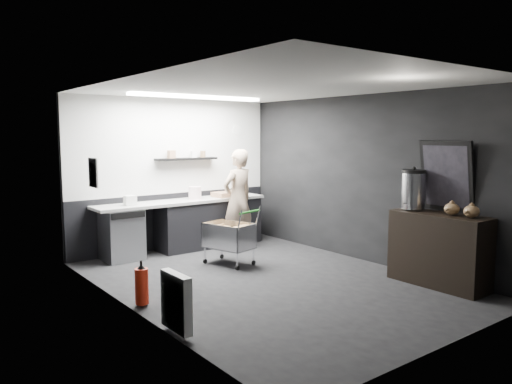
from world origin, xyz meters
TOP-DOWN VIEW (x-y plane):
  - floor at (0.00, 0.00)m, footprint 5.50×5.50m
  - ceiling at (0.00, 0.00)m, footprint 5.50×5.50m
  - wall_back at (0.00, 2.75)m, footprint 5.50×0.00m
  - wall_front at (0.00, -2.75)m, footprint 5.50×0.00m
  - wall_left at (-2.00, 0.00)m, footprint 0.00×5.50m
  - wall_right at (2.00, 0.00)m, footprint 0.00×5.50m
  - kitchen_wall_panel at (0.00, 2.73)m, footprint 3.95×0.02m
  - dado_panel at (0.00, 2.73)m, footprint 3.95×0.02m
  - floating_shelf at (0.20, 2.62)m, footprint 1.20×0.22m
  - wall_clock at (1.40, 2.72)m, footprint 0.20×0.03m
  - poster at (-1.98, 1.30)m, footprint 0.02×0.30m
  - poster_red_band at (-1.98, 1.30)m, footprint 0.02×0.22m
  - radiator at (-1.94, -0.90)m, footprint 0.10×0.50m
  - ceiling_strip at (0.00, 1.85)m, footprint 2.40×0.20m
  - prep_counter at (0.14, 2.42)m, footprint 3.20×0.61m
  - person at (0.88, 1.97)m, footprint 0.71×0.51m
  - shopping_cart at (0.09, 1.11)m, footprint 0.68×0.94m
  - sideboard at (1.74, -1.53)m, footprint 0.57×1.32m
  - fire_extinguisher at (-1.85, 0.13)m, footprint 0.16×0.16m
  - cardboard_box at (0.88, 2.37)m, footprint 0.46×0.36m
  - pink_tub at (0.25, 2.42)m, footprint 0.23×0.23m
  - white_container at (-1.01, 2.37)m, footprint 0.19×0.15m

SIDE VIEW (x-z plane):
  - floor at x=0.00m, z-range 0.00..0.00m
  - fire_extinguisher at x=-1.85m, z-range -0.01..0.53m
  - radiator at x=-1.94m, z-range 0.05..0.65m
  - shopping_cart at x=0.09m, z-range -0.02..0.88m
  - prep_counter at x=0.14m, z-range 0.01..0.91m
  - dado_panel at x=0.00m, z-range 0.00..1.00m
  - sideboard at x=1.74m, z-range -0.37..1.61m
  - person at x=0.88m, z-range 0.00..1.80m
  - cardboard_box at x=0.88m, z-range 0.90..0.99m
  - white_container at x=-1.01m, z-range 0.90..1.06m
  - pink_tub at x=0.25m, z-range 0.90..1.13m
  - wall_back at x=0.00m, z-range -1.40..4.10m
  - wall_front at x=0.00m, z-range -1.40..4.10m
  - wall_left at x=-2.00m, z-range -1.40..4.10m
  - wall_right at x=2.00m, z-range -1.40..4.10m
  - poster at x=-1.98m, z-range 1.35..1.75m
  - floating_shelf at x=0.20m, z-range 1.60..1.64m
  - poster_red_band at x=-1.98m, z-range 1.57..1.67m
  - kitchen_wall_panel at x=0.00m, z-range 1.00..2.70m
  - wall_clock at x=1.40m, z-range 2.05..2.25m
  - ceiling_strip at x=0.00m, z-range 2.65..2.69m
  - ceiling at x=0.00m, z-range 2.70..2.70m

